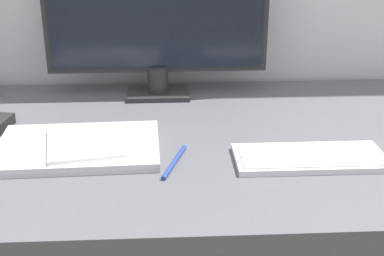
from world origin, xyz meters
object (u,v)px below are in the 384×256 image
at_px(keyboard, 310,158).
at_px(ereader, 85,143).
at_px(pen, 174,162).
at_px(laptop, 78,147).
at_px(monitor, 156,12).

bearing_deg(keyboard, ereader, 172.53).
relative_size(ereader, pen, 1.38).
height_order(ereader, pen, ereader).
height_order(laptop, ereader, ereader).
bearing_deg(pen, ereader, 162.18).
distance_m(keyboard, laptop, 0.46).
relative_size(laptop, pen, 2.42).
height_order(keyboard, pen, keyboard).
xyz_separation_m(keyboard, laptop, (-0.45, 0.07, 0.00)).
bearing_deg(keyboard, laptop, 171.70).
distance_m(ereader, pen, 0.18).
bearing_deg(laptop, pen, -18.80).
height_order(monitor, pen, monitor).
relative_size(monitor, laptop, 1.69).
xyz_separation_m(monitor, keyboard, (0.29, -0.40, -0.21)).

